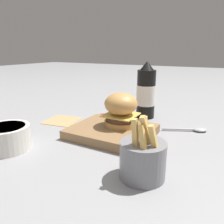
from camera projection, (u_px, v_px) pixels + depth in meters
ground_plane at (95, 134)px, 0.70m from camera, size 6.00×6.00×0.00m
serving_board at (112, 132)px, 0.68m from camera, size 0.25×0.21×0.03m
burger at (121, 109)px, 0.68m from camera, size 0.10×0.10×0.11m
ketchup_bottle at (146, 93)px, 0.85m from camera, size 0.07×0.07×0.22m
fries_basket at (143, 159)px, 0.45m from camera, size 0.10×0.10×0.14m
side_bowl at (7, 137)px, 0.59m from camera, size 0.12×0.12×0.06m
spoon at (195, 130)px, 0.72m from camera, size 0.14×0.08×0.01m
ketchup_puddle at (104, 115)px, 0.89m from camera, size 0.05×0.05×0.00m
parchment_square at (62, 120)px, 0.83m from camera, size 0.13×0.13×0.00m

